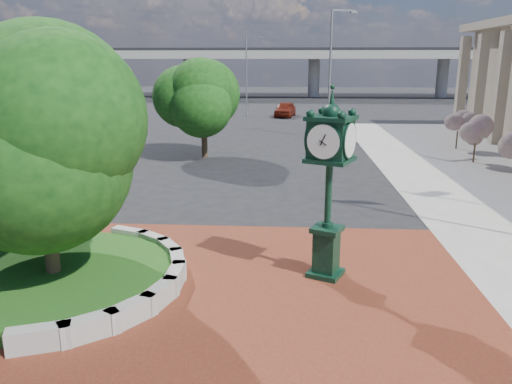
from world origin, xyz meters
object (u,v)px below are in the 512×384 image
object	(u,v)px
street_lamp_near	(333,64)
street_lamp_far	(248,70)
post_clock	(329,177)
parked_car	(285,109)

from	to	relation	value
street_lamp_near	street_lamp_far	bearing A→B (deg)	118.11
post_clock	street_lamp_far	size ratio (longest dim) A/B	0.63
street_lamp_near	street_lamp_far	size ratio (longest dim) A/B	1.15
post_clock	street_lamp_near	xyz separation A→B (m)	(2.14, 25.58, 2.65)
street_lamp_far	post_clock	bearing A→B (deg)	-82.44
street_lamp_far	parked_car	bearing A→B (deg)	6.29
parked_car	street_lamp_near	distance (m)	15.38
post_clock	parked_car	xyz separation A→B (m)	(-1.42, 39.79, -2.01)
post_clock	street_lamp_near	distance (m)	25.81
post_clock	parked_car	distance (m)	39.87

